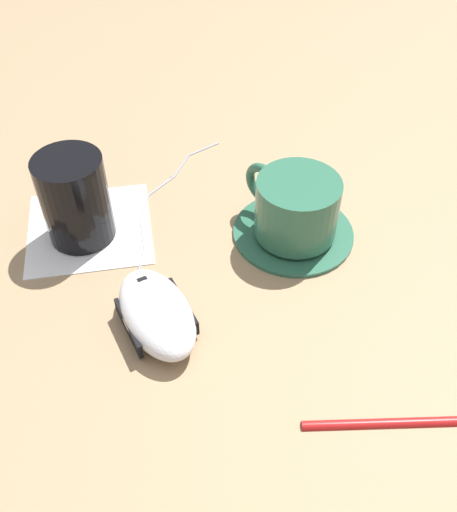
{
  "coord_description": "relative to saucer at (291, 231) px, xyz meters",
  "views": [
    {
      "loc": [
        0.37,
        0.0,
        0.43
      ],
      "look_at": [
        -0.02,
        0.05,
        0.03
      ],
      "focal_mm": 40.0,
      "sensor_mm": 36.0,
      "label": 1
    }
  ],
  "objects": [
    {
      "name": "mouse_cable",
      "position": [
        -0.08,
        -0.14,
        -0.0
      ],
      "size": [
        0.23,
        0.11,
        0.0
      ],
      "color": "gray",
      "rests_on": "ground"
    },
    {
      "name": "computer_mouse",
      "position": [
        0.11,
        -0.15,
        0.01
      ],
      "size": [
        0.13,
        0.1,
        0.04
      ],
      "color": "silver",
      "rests_on": "ground"
    },
    {
      "name": "saucer",
      "position": [
        0.0,
        0.0,
        0.0
      ],
      "size": [
        0.13,
        0.13,
        0.01
      ],
      "primitive_type": "cylinder",
      "color": "#2D664C",
      "rests_on": "ground"
    },
    {
      "name": "napkin_under_glass",
      "position": [
        -0.04,
        -0.22,
        -0.0
      ],
      "size": [
        0.14,
        0.14,
        0.0
      ],
      "primitive_type": "cube",
      "rotation": [
        0.0,
        0.0,
        0.05
      ],
      "color": "white",
      "rests_on": "ground"
    },
    {
      "name": "ground_plane",
      "position": [
        0.07,
        -0.13,
        -0.0
      ],
      "size": [
        3.0,
        3.0,
        0.0
      ],
      "primitive_type": "plane",
      "color": "#9E7F5B"
    },
    {
      "name": "coffee_cup",
      "position": [
        0.0,
        -0.0,
        0.04
      ],
      "size": [
        0.11,
        0.09,
        0.07
      ],
      "color": "#2D664C",
      "rests_on": "saucer"
    },
    {
      "name": "pen",
      "position": [
        0.23,
        0.03,
        0.0
      ],
      "size": [
        0.02,
        0.15,
        0.01
      ],
      "color": "#B21919",
      "rests_on": "ground"
    },
    {
      "name": "drinking_glass",
      "position": [
        -0.03,
        -0.23,
        0.05
      ],
      "size": [
        0.07,
        0.07,
        0.1
      ],
      "primitive_type": "cylinder",
      "color": "black",
      "rests_on": "napkin_under_glass"
    }
  ]
}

